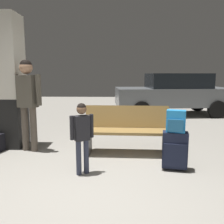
{
  "coord_description": "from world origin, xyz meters",
  "views": [
    {
      "loc": [
        0.39,
        -2.67,
        1.48
      ],
      "look_at": [
        0.26,
        1.3,
        0.85
      ],
      "focal_mm": 38.21,
      "sensor_mm": 36.0,
      "label": 1
    }
  ],
  "objects_px": {
    "structural_pillar": "(8,83)",
    "bench": "(127,130)",
    "child": "(82,131)",
    "parked_car_near": "(174,93)",
    "suitcase": "(175,150)",
    "adult": "(27,96)",
    "backpack_bright": "(176,121)"
  },
  "relations": [
    {
      "from": "structural_pillar",
      "to": "bench",
      "type": "relative_size",
      "value": 1.64
    },
    {
      "from": "bench",
      "to": "child",
      "type": "height_order",
      "value": "child"
    },
    {
      "from": "parked_car_near",
      "to": "suitcase",
      "type": "bearing_deg",
      "value": -102.02
    },
    {
      "from": "structural_pillar",
      "to": "bench",
      "type": "bearing_deg",
      "value": -9.13
    },
    {
      "from": "bench",
      "to": "suitcase",
      "type": "height_order",
      "value": "bench"
    },
    {
      "from": "structural_pillar",
      "to": "parked_car_near",
      "type": "bearing_deg",
      "value": 43.85
    },
    {
      "from": "suitcase",
      "to": "parked_car_near",
      "type": "relative_size",
      "value": 0.14
    },
    {
      "from": "suitcase",
      "to": "adult",
      "type": "relative_size",
      "value": 0.35
    },
    {
      "from": "bench",
      "to": "suitcase",
      "type": "relative_size",
      "value": 2.67
    },
    {
      "from": "adult",
      "to": "suitcase",
      "type": "bearing_deg",
      "value": -18.43
    },
    {
      "from": "adult",
      "to": "parked_car_near",
      "type": "distance_m",
      "value": 5.73
    },
    {
      "from": "bench",
      "to": "adult",
      "type": "xyz_separation_m",
      "value": [
        -1.89,
        0.09,
        0.64
      ]
    },
    {
      "from": "backpack_bright",
      "to": "parked_car_near",
      "type": "xyz_separation_m",
      "value": [
        1.11,
        5.22,
        0.03
      ]
    },
    {
      "from": "suitcase",
      "to": "adult",
      "type": "height_order",
      "value": "adult"
    },
    {
      "from": "suitcase",
      "to": "adult",
      "type": "distance_m",
      "value": 2.86
    },
    {
      "from": "parked_car_near",
      "to": "child",
      "type": "bearing_deg",
      "value": -114.94
    },
    {
      "from": "bench",
      "to": "backpack_bright",
      "type": "distance_m",
      "value": 1.11
    },
    {
      "from": "suitcase",
      "to": "backpack_bright",
      "type": "height_order",
      "value": "backpack_bright"
    },
    {
      "from": "bench",
      "to": "child",
      "type": "xyz_separation_m",
      "value": [
        -0.69,
        -0.98,
        0.22
      ]
    },
    {
      "from": "adult",
      "to": "parked_car_near",
      "type": "relative_size",
      "value": 0.41
    },
    {
      "from": "backpack_bright",
      "to": "child",
      "type": "relative_size",
      "value": 0.32
    },
    {
      "from": "structural_pillar",
      "to": "suitcase",
      "type": "distance_m",
      "value": 3.46
    },
    {
      "from": "structural_pillar",
      "to": "bench",
      "type": "height_order",
      "value": "structural_pillar"
    },
    {
      "from": "suitcase",
      "to": "parked_car_near",
      "type": "xyz_separation_m",
      "value": [
        1.11,
        5.22,
        0.48
      ]
    },
    {
      "from": "suitcase",
      "to": "child",
      "type": "distance_m",
      "value": 1.46
    },
    {
      "from": "suitcase",
      "to": "bench",
      "type": "bearing_deg",
      "value": 132.93
    },
    {
      "from": "adult",
      "to": "backpack_bright",
      "type": "bearing_deg",
      "value": -18.44
    },
    {
      "from": "adult",
      "to": "bench",
      "type": "bearing_deg",
      "value": -2.8
    },
    {
      "from": "parked_car_near",
      "to": "backpack_bright",
      "type": "bearing_deg",
      "value": -102.03
    },
    {
      "from": "structural_pillar",
      "to": "child",
      "type": "relative_size",
      "value": 2.47
    },
    {
      "from": "parked_car_near",
      "to": "bench",
      "type": "bearing_deg",
      "value": -112.45
    },
    {
      "from": "structural_pillar",
      "to": "parked_car_near",
      "type": "distance_m",
      "value": 5.87
    }
  ]
}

